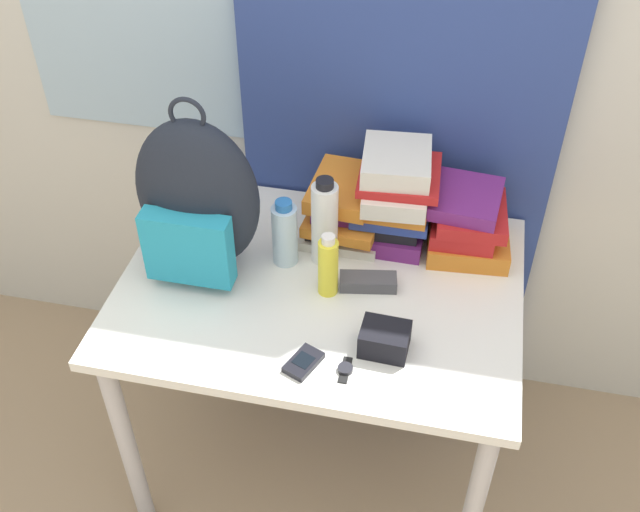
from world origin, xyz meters
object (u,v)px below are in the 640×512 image
Objects in this scene: sunscreen_bottle at (328,266)px; camera_pouch at (385,339)px; cell_phone at (304,362)px; book_stack_left at (347,207)px; sunglasses_case at (368,282)px; book_stack_center at (396,195)px; sports_bottle at (325,223)px; water_bottle at (285,234)px; backpack at (197,201)px; book_stack_right at (467,222)px; wristwatch at (345,369)px.

sunscreen_bottle is 0.25m from camera_pouch.
book_stack_left is at bearing 89.62° from cell_phone.
book_stack_center is at bearing 81.68° from sunglasses_case.
sports_bottle is 0.14m from sunscreen_bottle.
book_stack_left is 1.47× the size of water_bottle.
sunscreen_bottle is at bearing -34.65° from water_bottle.
sports_bottle is (0.32, 0.09, -0.09)m from backpack.
sunglasses_case is (0.10, -0.23, -0.06)m from book_stack_left.
backpack is 3.21× the size of sunglasses_case.
sports_bottle is at bearing 15.80° from backpack.
water_bottle is 1.79× the size of cell_phone.
water_bottle is 0.26m from sunglasses_case.
sunglasses_case is at bearing -136.77° from book_stack_right.
water_bottle is at bearing -128.53° from book_stack_left.
book_stack_right is 0.42m from sunscreen_bottle.
water_bottle reaches higher than sunglasses_case.
cell_phone reaches higher than wristwatch.
book_stack_right is 0.57m from wristwatch.
cell_phone is 0.20m from camera_pouch.
book_stack_left is 1.12× the size of sports_bottle.
book_stack_right reaches higher than wristwatch.
backpack is at bearing 139.42° from cell_phone.
water_bottle is 2.51× the size of wristwatch.
backpack is at bearing -164.32° from water_bottle.
book_stack_left is 0.22m from water_bottle.
backpack reaches higher than sunglasses_case.
sunscreen_bottle is at bearing 88.85° from cell_phone.
camera_pouch is at bearing -68.08° from book_stack_left.
cell_phone is (0.03, -0.39, -0.12)m from sports_bottle.
sunscreen_bottle is at bearing 135.62° from camera_pouch.
sunscreen_bottle is at bearing -116.77° from book_stack_center.
book_stack_left is at bearing 100.47° from wristwatch.
book_stack_center reaches higher than book_stack_right.
sunscreen_bottle is 1.67× the size of cell_phone.
backpack reaches higher than sports_bottle.
backpack is 2.52× the size of water_bottle.
sunscreen_bottle is 0.13m from sunglasses_case.
backpack reaches higher than book_stack_right.
sunscreen_bottle reaches higher than book_stack_right.
book_stack_center is 2.33× the size of camera_pouch.
sports_bottle is at bearing 16.04° from water_bottle.
water_bottle is 0.76× the size of sports_bottle.
book_stack_center is at bearing -0.66° from book_stack_left.
book_stack_left is at bearing 90.36° from sunscreen_bottle.
sunscreen_bottle reaches higher than book_stack_left.
sports_bottle is (0.10, 0.03, 0.03)m from water_bottle.
book_stack_left is 0.27m from sunscreen_bottle.
backpack is at bearing -179.88° from sunglasses_case.
sunglasses_case is at bearing 0.12° from backpack.
book_stack_right is 0.63m from cell_phone.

